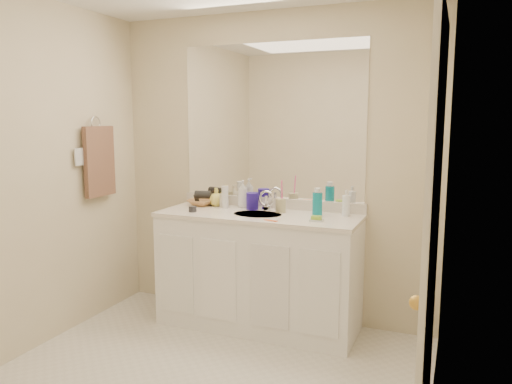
% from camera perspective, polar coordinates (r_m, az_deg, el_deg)
% --- Properties ---
extents(wall_back, '(2.60, 0.02, 2.40)m').
position_cam_1_polar(wall_back, '(3.94, 1.80, 2.80)').
color(wall_back, beige).
rests_on(wall_back, floor).
extents(wall_left, '(0.02, 2.60, 2.40)m').
position_cam_1_polar(wall_left, '(3.60, -25.93, 1.41)').
color(wall_left, beige).
rests_on(wall_left, floor).
extents(wall_right, '(0.02, 2.60, 2.40)m').
position_cam_1_polar(wall_right, '(2.41, 20.22, -1.37)').
color(wall_right, beige).
rests_on(wall_right, floor).
extents(vanity_cabinet, '(1.50, 0.55, 0.85)m').
position_cam_1_polar(vanity_cabinet, '(3.85, 0.29, -9.14)').
color(vanity_cabinet, white).
rests_on(vanity_cabinet, floor).
extents(countertop, '(1.52, 0.57, 0.03)m').
position_cam_1_polar(countertop, '(3.74, 0.29, -2.70)').
color(countertop, white).
rests_on(countertop, vanity_cabinet).
extents(backsplash, '(1.52, 0.03, 0.08)m').
position_cam_1_polar(backsplash, '(3.97, 1.70, -1.25)').
color(backsplash, silver).
rests_on(backsplash, countertop).
extents(sink_basin, '(0.37, 0.37, 0.02)m').
position_cam_1_polar(sink_basin, '(3.72, 0.18, -2.71)').
color(sink_basin, '#BCB5A4').
rests_on(sink_basin, countertop).
extents(faucet, '(0.02, 0.02, 0.11)m').
position_cam_1_polar(faucet, '(3.87, 1.18, -1.26)').
color(faucet, silver).
rests_on(faucet, countertop).
extents(mirror, '(1.48, 0.01, 1.20)m').
position_cam_1_polar(mirror, '(3.92, 1.79, 8.04)').
color(mirror, white).
rests_on(mirror, wall_back).
extents(blue_mug, '(0.10, 0.10, 0.13)m').
position_cam_1_polar(blue_mug, '(3.89, -0.42, -1.04)').
color(blue_mug, '#271595').
rests_on(blue_mug, countertop).
extents(tan_cup, '(0.09, 0.09, 0.11)m').
position_cam_1_polar(tan_cup, '(3.78, 2.84, -1.55)').
color(tan_cup, tan).
rests_on(tan_cup, countertop).
extents(toothbrush, '(0.02, 0.04, 0.19)m').
position_cam_1_polar(toothbrush, '(3.76, 2.99, -0.10)').
color(toothbrush, '#FC4298').
rests_on(toothbrush, tan_cup).
extents(mouthwash_bottle, '(0.10, 0.10, 0.17)m').
position_cam_1_polar(mouthwash_bottle, '(3.66, 7.03, -1.41)').
color(mouthwash_bottle, '#0C8296').
rests_on(mouthwash_bottle, countertop).
extents(clear_pump_bottle, '(0.07, 0.07, 0.15)m').
position_cam_1_polar(clear_pump_bottle, '(3.69, 10.27, -1.55)').
color(clear_pump_bottle, white).
rests_on(clear_pump_bottle, countertop).
extents(soap_dish, '(0.11, 0.09, 0.01)m').
position_cam_1_polar(soap_dish, '(3.49, 6.93, -3.22)').
color(soap_dish, silver).
rests_on(soap_dish, countertop).
extents(green_soap, '(0.07, 0.05, 0.02)m').
position_cam_1_polar(green_soap, '(3.49, 6.93, -2.92)').
color(green_soap, '#8AB82D').
rests_on(green_soap, soap_dish).
extents(orange_comb, '(0.11, 0.05, 0.00)m').
position_cam_1_polar(orange_comb, '(3.48, 1.71, -3.27)').
color(orange_comb, '#FF561A').
rests_on(orange_comb, countertop).
extents(dark_jar, '(0.07, 0.07, 0.04)m').
position_cam_1_polar(dark_jar, '(3.83, -7.26, -1.94)').
color(dark_jar, '#27272D').
rests_on(dark_jar, countertop).
extents(extra_white_bottle, '(0.06, 0.06, 0.18)m').
position_cam_1_polar(extra_white_bottle, '(3.96, -3.56, -0.58)').
color(extra_white_bottle, silver).
rests_on(extra_white_bottle, countertop).
extents(soap_bottle_white, '(0.10, 0.11, 0.22)m').
position_cam_1_polar(soap_bottle_white, '(3.98, -1.52, -0.20)').
color(soap_bottle_white, silver).
rests_on(soap_bottle_white, countertop).
extents(soap_bottle_cream, '(0.09, 0.09, 0.15)m').
position_cam_1_polar(soap_bottle_cream, '(4.03, -3.68, -0.59)').
color(soap_bottle_cream, beige).
rests_on(soap_bottle_cream, countertop).
extents(soap_bottle_yellow, '(0.12, 0.12, 0.15)m').
position_cam_1_polar(soap_bottle_yellow, '(4.06, -4.56, -0.57)').
color(soap_bottle_yellow, '#D8CA54').
rests_on(soap_bottle_yellow, countertop).
extents(wicker_basket, '(0.21, 0.21, 0.05)m').
position_cam_1_polar(wicker_basket, '(4.10, -6.30, -1.18)').
color(wicker_basket, '#B27B47').
rests_on(wicker_basket, countertop).
extents(hair_dryer, '(0.14, 0.10, 0.07)m').
position_cam_1_polar(hair_dryer, '(4.08, -6.07, -0.31)').
color(hair_dryer, black).
rests_on(hair_dryer, wicker_basket).
extents(towel_ring, '(0.01, 0.11, 0.11)m').
position_cam_1_polar(towel_ring, '(4.11, -17.86, 7.52)').
color(towel_ring, silver).
rests_on(towel_ring, wall_left).
extents(hand_towel, '(0.04, 0.32, 0.55)m').
position_cam_1_polar(hand_towel, '(4.11, -17.46, 3.35)').
color(hand_towel, '#4D3529').
rests_on(hand_towel, towel_ring).
extents(switch_plate, '(0.01, 0.08, 0.13)m').
position_cam_1_polar(switch_plate, '(3.97, -19.57, 3.81)').
color(switch_plate, silver).
rests_on(switch_plate, wall_left).
extents(door, '(0.02, 0.82, 2.00)m').
position_cam_1_polar(door, '(2.16, 19.30, -7.87)').
color(door, white).
rests_on(door, floor).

